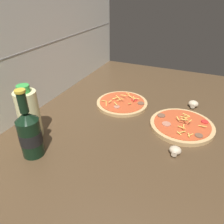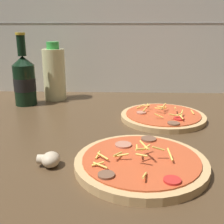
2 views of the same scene
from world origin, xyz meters
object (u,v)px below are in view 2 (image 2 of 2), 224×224
pizza_near (141,163)px  mushroom_right (50,159)px  pizza_far (163,116)px  beer_bottle (24,80)px  oil_bottle (54,74)px

pizza_near → mushroom_right: size_ratio=5.89×
pizza_far → mushroom_right: 39.76cm
pizza_near → beer_bottle: bearing=130.0°
pizza_near → mushroom_right: 17.77cm
pizza_far → mushroom_right: bearing=-130.9°
beer_bottle → oil_bottle: size_ratio=1.16×
pizza_far → oil_bottle: bearing=148.5°
pizza_far → beer_bottle: (-45.70, 14.83, 7.91)cm
mushroom_right → beer_bottle: bearing=113.7°
pizza_far → oil_bottle: oil_bottle is taller
pizza_far → beer_bottle: size_ratio=1.01×
beer_bottle → pizza_far: bearing=-18.0°
oil_bottle → mushroom_right: bearing=-78.1°
pizza_far → pizza_near: bearing=-105.6°
beer_bottle → oil_bottle: bearing=42.9°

